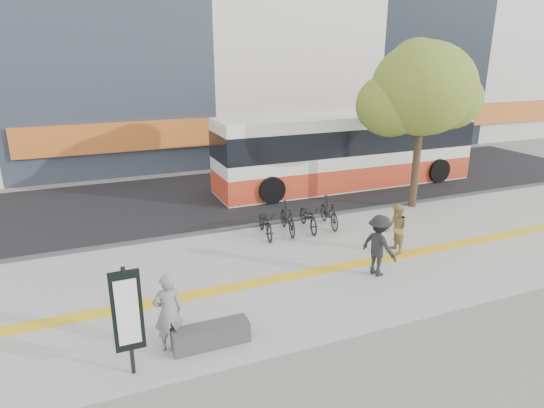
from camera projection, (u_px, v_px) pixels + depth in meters
name	position (u px, v px, depth m)	size (l,w,h in m)	color
ground	(299.00, 298.00, 11.80)	(120.00, 120.00, 0.00)	slate
sidewalk	(276.00, 272.00, 13.11)	(40.00, 7.00, 0.08)	gray
tactile_strip	(283.00, 278.00, 12.66)	(40.00, 0.45, 0.01)	gold
street	(206.00, 198.00, 19.70)	(40.00, 8.00, 0.06)	black
curb	(236.00, 229.00, 16.17)	(40.00, 0.25, 0.14)	#3A3A3C
bench	(211.00, 335.00, 9.71)	(1.60, 0.45, 0.45)	#3A3A3C
signboard	(128.00, 313.00, 8.53)	(0.55, 0.10, 2.20)	black
street_tree	(420.00, 91.00, 17.26)	(4.40, 3.80, 6.31)	#3B281A
bus	(347.00, 152.00, 21.14)	(12.03, 2.85, 3.20)	silver
bicycle_row	(297.00, 217.00, 15.82)	(3.17, 1.84, 1.03)	black
seated_woman	(168.00, 312.00, 9.43)	(0.60, 0.40, 1.66)	black
pedestrian_tan	(397.00, 229.00, 14.01)	(0.74, 0.58, 1.53)	#A0864E
pedestrian_dark	(379.00, 245.00, 12.62)	(1.10, 0.63, 1.70)	black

